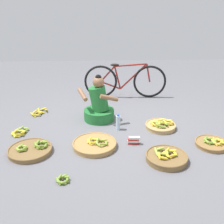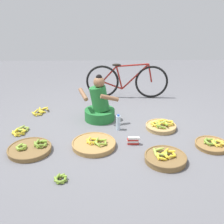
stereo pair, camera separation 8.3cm
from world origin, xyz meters
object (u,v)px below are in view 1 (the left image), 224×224
at_px(loose_bananas_front_right, 63,180).
at_px(packet_carton_stack, 134,140).
at_px(banana_basket_front_left, 95,144).
at_px(loose_bananas_back_left, 40,112).
at_px(bicycle_leaning, 125,81).
at_px(banana_basket_mid_left, 166,157).
at_px(water_bottle, 118,123).
at_px(loose_bananas_near_bicycle, 20,132).
at_px(vendor_woman_front, 99,106).
at_px(banana_basket_near_vendor, 212,143).
at_px(banana_basket_mid_right, 30,150).
at_px(banana_basket_front_center, 161,125).

distance_m(loose_bananas_front_right, packet_carton_stack, 1.23).
distance_m(banana_basket_front_left, loose_bananas_back_left, 1.60).
relative_size(bicycle_leaning, banana_basket_mid_left, 3.12).
xyz_separation_m(banana_basket_front_left, water_bottle, (0.37, 0.52, 0.08)).
distance_m(bicycle_leaning, banana_basket_mid_left, 2.45).
bearing_deg(loose_bananas_near_bicycle, loose_bananas_front_right, -56.03).
bearing_deg(loose_bananas_front_right, loose_bananas_back_left, 108.56).
xyz_separation_m(vendor_woman_front, banana_basket_near_vendor, (1.61, -0.97, -0.22)).
bearing_deg(banana_basket_near_vendor, banana_basket_front_left, 178.48).
bearing_deg(loose_bananas_back_left, loose_bananas_near_bicycle, -100.81).
bearing_deg(banana_basket_mid_right, water_bottle, 27.06).
height_order(loose_bananas_near_bicycle, loose_bananas_front_right, loose_bananas_near_bicycle).
bearing_deg(banana_basket_near_vendor, banana_basket_mid_right, -178.51).
distance_m(bicycle_leaning, loose_bananas_near_bicycle, 2.40).
xyz_separation_m(banana_basket_front_left, loose_bananas_near_bicycle, (-1.17, 0.45, -0.01)).
bearing_deg(loose_bananas_front_right, vendor_woman_front, 76.13).
xyz_separation_m(banana_basket_near_vendor, loose_bananas_front_right, (-2.03, -0.72, -0.01)).
height_order(banana_basket_front_center, loose_bananas_near_bicycle, banana_basket_front_center).
bearing_deg(banana_basket_front_left, banana_basket_front_center, 27.17).
xyz_separation_m(banana_basket_mid_right, loose_bananas_front_right, (0.52, -0.65, -0.01)).
distance_m(banana_basket_near_vendor, loose_bananas_front_right, 2.15).
height_order(loose_bananas_near_bicycle, water_bottle, water_bottle).
height_order(water_bottle, packet_carton_stack, water_bottle).
height_order(banana_basket_mid_left, loose_bananas_front_right, banana_basket_mid_left).
xyz_separation_m(banana_basket_mid_left, banana_basket_front_left, (-0.94, 0.39, -0.01)).
height_order(vendor_woman_front, banana_basket_near_vendor, vendor_woman_front).
relative_size(bicycle_leaning, banana_basket_front_left, 2.72).
relative_size(loose_bananas_near_bicycle, water_bottle, 1.32).
relative_size(banana_basket_front_center, packet_carton_stack, 2.79).
xyz_separation_m(loose_bananas_near_bicycle, loose_bananas_front_right, (0.82, -1.21, -0.00)).
relative_size(loose_bananas_back_left, loose_bananas_front_right, 1.87).
bearing_deg(loose_bananas_back_left, banana_basket_front_center, -18.19).
distance_m(banana_basket_mid_right, loose_bananas_near_bicycle, 0.64).
distance_m(vendor_woman_front, water_bottle, 0.52).
xyz_separation_m(banana_basket_front_center, loose_bananas_near_bicycle, (-2.24, -0.09, -0.02)).
relative_size(banana_basket_front_left, packet_carton_stack, 3.54).
bearing_deg(banana_basket_mid_left, banana_basket_mid_right, 171.38).
bearing_deg(banana_basket_mid_left, banana_basket_front_center, 82.44).
xyz_separation_m(bicycle_leaning, banana_basket_near_vendor, (1.07, -2.07, -0.32)).
distance_m(banana_basket_mid_left, packet_carton_stack, 0.58).
relative_size(loose_bananas_near_bicycle, loose_bananas_front_right, 1.90).
relative_size(banana_basket_mid_left, loose_bananas_near_bicycle, 1.58).
bearing_deg(vendor_woman_front, banana_basket_near_vendor, -31.06).
relative_size(banana_basket_mid_left, loose_bananas_back_left, 1.60).
height_order(bicycle_leaning, banana_basket_mid_left, bicycle_leaning).
xyz_separation_m(bicycle_leaning, banana_basket_mid_left, (0.33, -2.41, -0.31)).
relative_size(vendor_woman_front, banana_basket_near_vendor, 1.71).
xyz_separation_m(bicycle_leaning, loose_bananas_back_left, (-1.63, -0.79, -0.33)).
xyz_separation_m(banana_basket_mid_left, banana_basket_mid_right, (-1.82, 0.28, -0.01)).
bearing_deg(banana_basket_front_left, water_bottle, 55.02).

